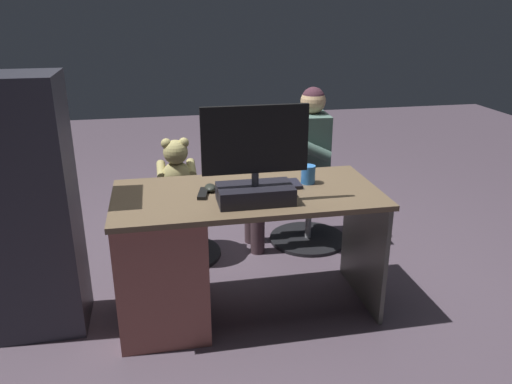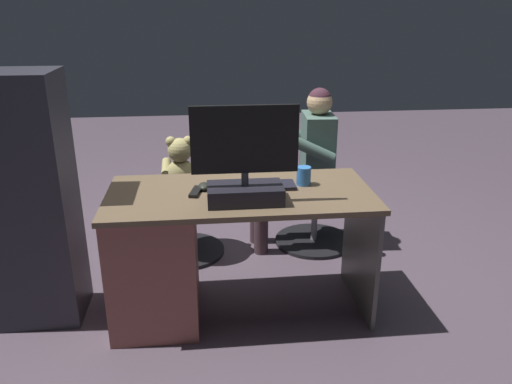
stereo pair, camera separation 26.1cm
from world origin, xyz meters
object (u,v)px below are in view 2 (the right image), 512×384
office_chair_teddy (184,218)px  visitor_chair (315,209)px  person (303,157)px  computer_mouse (204,186)px  keyboard (256,186)px  cup (304,176)px  monitor (245,172)px  teddy_bear (181,165)px  desk (174,251)px  tv_remote (196,192)px

office_chair_teddy → visitor_chair: 0.94m
person → computer_mouse: bearing=46.8°
keyboard → cup: 0.27m
keyboard → office_chair_teddy: size_ratio=0.76×
keyboard → visitor_chair: bearing=-124.3°
monitor → office_chair_teddy: monitor is taller
monitor → computer_mouse: (0.20, -0.20, -0.14)m
cup → visitor_chair: 0.91m
person → visitor_chair: bearing=-176.2°
monitor → teddy_bear: 0.98m
computer_mouse → office_chair_teddy: computer_mouse is taller
office_chair_teddy → person: size_ratio=0.49×
visitor_chair → monitor: bearing=58.1°
desk → tv_remote: (-0.13, -0.00, 0.34)m
tv_remote → teddy_bear: size_ratio=0.41×
cup → office_chair_teddy: cup is taller
keyboard → desk: bearing=6.5°
desk → computer_mouse: bearing=-162.1°
teddy_bear → monitor: bearing=111.9°
tv_remote → person: (-0.73, -0.78, -0.06)m
monitor → visitor_chair: monitor is taller
desk → computer_mouse: (-0.17, -0.06, 0.35)m
teddy_bear → visitor_chair: bearing=-176.9°
computer_mouse → person: (-0.68, -0.73, -0.07)m
computer_mouse → person: person is taller
cup → teddy_bear: 0.97m
cup → tv_remote: size_ratio=0.68×
computer_mouse → teddy_bear: bearing=-77.5°
tv_remote → office_chair_teddy: size_ratio=0.27×
teddy_bear → visitor_chair: 1.01m
monitor → cup: monitor is taller
monitor → keyboard: size_ratio=1.25×
visitor_chair → person: (0.10, 0.01, 0.40)m
cup → visitor_chair: size_ratio=0.18×
keyboard → cup: cup is taller
computer_mouse → cup: bearing=-178.0°
monitor → person: monitor is taller
monitor → visitor_chair: 1.26m
tv_remote → office_chair_teddy: 0.86m
desk → office_chair_teddy: size_ratio=2.57×
keyboard → tv_remote: (0.33, 0.05, -0.00)m
cup → office_chair_teddy: (0.70, -0.65, -0.50)m
teddy_bear → computer_mouse: bearing=102.5°
monitor → cup: (-0.34, -0.22, -0.11)m
computer_mouse → person: 1.00m
desk → cup: bearing=-174.0°
desk → keyboard: keyboard is taller
desk → teddy_bear: bearing=-91.8°
computer_mouse → visitor_chair: (-0.79, -0.73, -0.47)m
office_chair_teddy → monitor: bearing=112.2°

